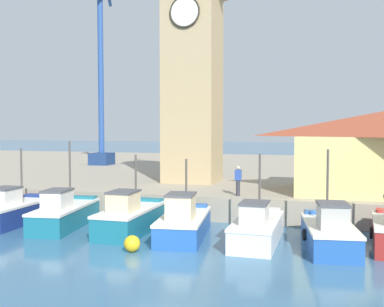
% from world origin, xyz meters
% --- Properties ---
extents(ground_plane, '(300.00, 300.00, 0.00)m').
position_xyz_m(ground_plane, '(0.00, 0.00, 0.00)').
color(ground_plane, '#386689').
extents(quay_wharf, '(120.00, 40.00, 1.31)m').
position_xyz_m(quay_wharf, '(0.00, 27.16, 0.66)').
color(quay_wharf, '#9E937F').
rests_on(quay_wharf, ground).
extents(fishing_boat_left_outer, '(2.08, 4.75, 3.90)m').
position_xyz_m(fishing_boat_left_outer, '(-9.38, 3.87, 0.70)').
color(fishing_boat_left_outer, navy).
rests_on(fishing_boat_left_outer, ground).
extents(fishing_boat_left_inner, '(2.50, 5.35, 4.28)m').
position_xyz_m(fishing_boat_left_inner, '(-6.43, 3.89, 0.69)').
color(fishing_boat_left_inner, '#196B7F').
rests_on(fishing_boat_left_inner, ground).
extents(fishing_boat_mid_left, '(2.02, 4.97, 3.67)m').
position_xyz_m(fishing_boat_mid_left, '(-2.79, 3.77, 0.73)').
color(fishing_boat_mid_left, '#196B7F').
rests_on(fishing_boat_mid_left, ground).
extents(fishing_boat_center, '(2.56, 5.16, 3.53)m').
position_xyz_m(fishing_boat_center, '(-0.06, 3.52, 0.70)').
color(fishing_boat_center, '#2356A8').
rests_on(fishing_boat_center, ground).
extents(fishing_boat_mid_right, '(1.94, 4.83, 3.83)m').
position_xyz_m(fishing_boat_mid_right, '(3.27, 3.49, 0.66)').
color(fishing_boat_mid_right, silver).
rests_on(fishing_boat_mid_right, ground).
extents(fishing_boat_right_inner, '(2.53, 5.05, 4.06)m').
position_xyz_m(fishing_boat_right_inner, '(6.24, 3.48, 0.68)').
color(fishing_boat_right_inner, '#2356A8').
rests_on(fishing_boat_right_inner, ground).
extents(clock_tower, '(3.97, 3.97, 17.27)m').
position_xyz_m(clock_tower, '(-2.67, 13.83, 9.52)').
color(clock_tower, tan).
rests_on(clock_tower, quay_wharf).
extents(port_crane_near, '(3.31, 8.26, 21.67)m').
position_xyz_m(port_crane_near, '(-15.54, 25.11, 9.54)').
color(port_crane_near, navy).
rests_on(port_crane_near, quay_wharf).
extents(mooring_buoy, '(0.66, 0.66, 0.66)m').
position_xyz_m(mooring_buoy, '(-1.33, 0.69, 0.33)').
color(mooring_buoy, gold).
rests_on(mooring_buoy, ground).
extents(dock_worker_near_tower, '(0.34, 0.22, 1.62)m').
position_xyz_m(dock_worker_near_tower, '(1.56, 8.13, 2.16)').
color(dock_worker_near_tower, '#33333D').
rests_on(dock_worker_near_tower, quay_wharf).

